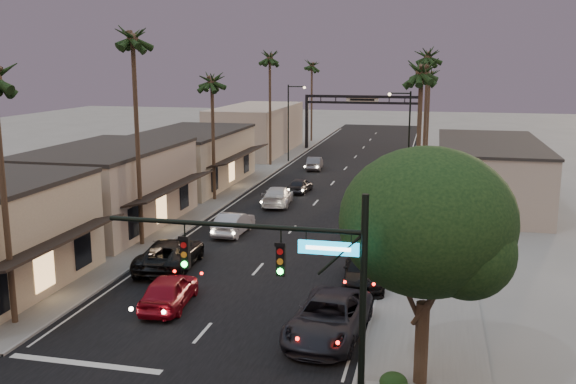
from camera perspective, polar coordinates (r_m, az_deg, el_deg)
The scene contains 30 objects.
ground at distance 56.77m, azimuth 3.03°, elevation -0.32°, with size 200.00×200.00×0.00m, color slate.
road at distance 61.61m, azimuth 3.84°, elevation 0.62°, with size 14.00×120.00×0.02m, color black.
sidewalk_left at distance 70.36m, azimuth -2.90°, elevation 2.05°, with size 5.00×92.00×0.12m, color slate.
sidewalk_right at distance 67.74m, azimuth 12.76°, elevation 1.40°, with size 5.00×92.00×0.12m, color slate.
storefront_mid at distance 47.40m, azimuth -15.68°, elevation 0.27°, with size 8.00×14.00×5.50m, color #A49483.
storefront_far at distance 61.73m, azimuth -8.60°, elevation 2.89°, with size 8.00×16.00×5.00m, color tan.
storefront_dist at distance 83.31m, azimuth -2.80°, elevation 5.58°, with size 8.00×20.00×6.00m, color #A49483.
building_right at distance 55.67m, azimuth 17.40°, elevation 1.54°, with size 8.00×18.00×5.00m, color #A49483.
traffic_signal at distance 20.23m, azimuth 1.29°, elevation -7.49°, with size 8.51×0.22×7.80m.
corner_tree at distance 22.90m, azimuth 12.42°, elevation -3.14°, with size 6.20×6.20×8.80m.
arch at distance 85.49m, azimuth 6.60°, elevation 7.37°, with size 15.20×0.40×7.27m.
streetlight_right at distance 60.12m, azimuth 10.46°, elevation 5.31°, with size 2.13×0.30×9.00m.
streetlight_left at distance 74.84m, azimuth 0.23°, elevation 6.70°, with size 2.13×0.30×9.00m.
palm_lb at distance 41.00m, azimuth -13.68°, elevation 13.63°, with size 3.20×3.20×15.20m.
palm_lc at distance 53.89m, azimuth -6.80°, elevation 10.20°, with size 3.20×3.20×12.20m.
palm_ld at distance 72.06m, azimuth -1.63°, elevation 12.15°, with size 3.20×3.20×14.20m.
palm_ra at distance 38.74m, azimuth 11.81°, elevation 10.97°, with size 3.20×3.20×13.20m.
palm_rb at distance 58.74m, azimuth 12.34°, elevation 12.03°, with size 3.20×3.20×14.20m.
palm_rc at distance 78.74m, azimuth 12.51°, elevation 10.42°, with size 3.20×3.20×12.20m.
palm_far at distance 94.43m, azimuth 2.14°, elevation 11.42°, with size 3.20×3.20×13.20m.
oncoming_red at distance 31.85m, azimuth -10.52°, elevation -8.59°, with size 1.92×4.78×1.63m, color maroon.
oncoming_pickup at distance 37.50m, azimuth -10.42°, elevation -5.42°, with size 2.84×6.15×1.71m, color black.
oncoming_silver at distance 44.19m, azimuth -4.87°, elevation -2.78°, with size 1.61×4.63×1.52m, color #AAAAAF.
oncoming_white at distance 52.82m, azimuth -0.94°, elevation -0.35°, with size 2.16×5.31×1.54m, color silver.
oncoming_dgrey at distance 57.93m, azimuth 1.09°, elevation 0.60°, with size 1.56×3.88×1.32m, color black.
oncoming_grey_far at distance 70.27m, azimuth 2.38°, elevation 2.58°, with size 1.49×4.28×1.41m, color #535459.
curbside_near at distance 28.09m, azimuth 3.61°, elevation -11.09°, with size 2.90×6.29×1.75m, color black.
curbside_black at distance 34.53m, azimuth 6.81°, elevation -6.92°, with size 2.19×5.39×1.57m, color black.
curbside_grey at distance 47.99m, azimuth 8.10°, elevation -1.83°, with size 1.56×3.88×1.32m, color #4A4B4F.
curbside_far at distance 62.44m, azimuth 9.64°, elevation 1.40°, with size 1.76×5.04×1.66m, color black.
Camera 1 is at (9.55, -14.73, 11.69)m, focal length 40.00 mm.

